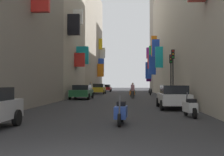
{
  "coord_description": "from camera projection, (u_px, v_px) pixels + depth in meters",
  "views": [
    {
      "loc": [
        1.26,
        -5.28,
        1.57
      ],
      "look_at": [
        -0.51,
        22.1,
        2.03
      ],
      "focal_mm": 49.58,
      "sensor_mm": 36.0,
      "label": 1
    }
  ],
  "objects": [
    {
      "name": "scooter_blue",
      "position": [
        121.0,
        112.0,
        11.77
      ],
      "size": [
        0.49,
        1.9,
        1.13
      ],
      "color": "#2D4CAD",
      "rests_on": "ground"
    },
    {
      "name": "scooter_green",
      "position": [
        133.0,
        92.0,
        37.5
      ],
      "size": [
        0.65,
        1.75,
        1.13
      ],
      "color": "#287F3D",
      "rests_on": "ground"
    },
    {
      "name": "parked_car_white",
      "position": [
        173.0,
        96.0,
        18.97
      ],
      "size": [
        1.84,
        4.16,
        1.43
      ],
      "color": "white",
      "rests_on": "ground"
    },
    {
      "name": "traffic_light_near_corner",
      "position": [
        171.0,
        69.0,
        26.82
      ],
      "size": [
        0.26,
        0.34,
        4.05
      ],
      "color": "#2D2D2D",
      "rests_on": "ground"
    },
    {
      "name": "traffic_light_far_corner",
      "position": [
        173.0,
        66.0,
        25.2
      ],
      "size": [
        0.26,
        0.34,
        4.31
      ],
      "color": "#2D2D2D",
      "rests_on": "ground"
    },
    {
      "name": "scooter_white",
      "position": [
        190.0,
        107.0,
        14.18
      ],
      "size": [
        0.56,
        1.78,
        1.13
      ],
      "color": "silver",
      "rests_on": "ground"
    },
    {
      "name": "building_left_mid_a",
      "position": [
        50.0,
        11.0,
        35.05
      ],
      "size": [
        7.35,
        13.06,
        19.45
      ],
      "color": "#B2A899",
      "rests_on": "ground"
    },
    {
      "name": "building_right_mid_a",
      "position": [
        175.0,
        44.0,
        47.83
      ],
      "size": [
        7.1,
        13.13,
        15.23
      ],
      "color": "#BCB29E",
      "rests_on": "ground"
    },
    {
      "name": "building_right_mid_b",
      "position": [
        167.0,
        36.0,
        59.65
      ],
      "size": [
        7.13,
        10.44,
        21.48
      ],
      "color": "#9E9384",
      "rests_on": "ground"
    },
    {
      "name": "scooter_black",
      "position": [
        150.0,
        92.0,
        40.54
      ],
      "size": [
        0.55,
        1.95,
        1.13
      ],
      "color": "black",
      "rests_on": "ground"
    },
    {
      "name": "parked_car_red",
      "position": [
        106.0,
        88.0,
        56.13
      ],
      "size": [
        1.92,
        3.95,
        1.31
      ],
      "color": "#B21E1E",
      "rests_on": "ground"
    },
    {
      "name": "scooter_orange",
      "position": [
        132.0,
        93.0,
        34.77
      ],
      "size": [
        0.62,
        1.81,
        1.13
      ],
      "color": "orange",
      "rests_on": "ground"
    },
    {
      "name": "pedestrian_near_left",
      "position": [
        91.0,
        88.0,
        41.77
      ],
      "size": [
        0.45,
        0.45,
        1.75
      ],
      "color": "#333333",
      "rests_on": "ground"
    },
    {
      "name": "ground_plane",
      "position": [
        121.0,
        97.0,
        35.26
      ],
      "size": [
        140.0,
        140.0,
        0.0
      ],
      "primitive_type": "plane",
      "color": "#2D2D30"
    },
    {
      "name": "building_left_mid_b",
      "position": [
        79.0,
        39.0,
        53.72
      ],
      "size": [
        7.16,
        24.36,
        18.43
      ],
      "color": "#9E9384",
      "rests_on": "ground"
    },
    {
      "name": "parked_car_green",
      "position": [
        82.0,
        92.0,
        30.52
      ],
      "size": [
        1.96,
        4.24,
        1.39
      ],
      "color": "#236638",
      "rests_on": "ground"
    },
    {
      "name": "parked_car_yellow",
      "position": [
        99.0,
        89.0,
        44.87
      ],
      "size": [
        1.86,
        4.11,
        1.48
      ],
      "color": "gold",
      "rests_on": "ground"
    },
    {
      "name": "pedestrian_crossing",
      "position": [
        133.0,
        91.0,
        31.6
      ],
      "size": [
        0.52,
        0.52,
        1.61
      ],
      "color": "#3D3D3D",
      "rests_on": "ground"
    }
  ]
}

